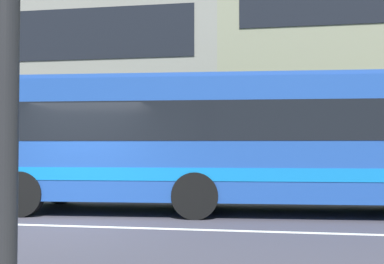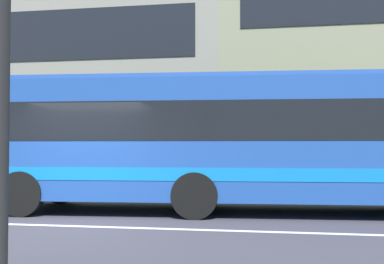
% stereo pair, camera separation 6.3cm
% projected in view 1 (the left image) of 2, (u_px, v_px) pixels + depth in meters
% --- Properties ---
extents(ground_plane, '(160.00, 160.00, 0.00)m').
position_uv_depth(ground_plane, '(64.00, 226.00, 9.11)').
color(ground_plane, '#3D3B46').
extents(lane_centre_line, '(60.00, 0.16, 0.01)m').
position_uv_depth(lane_centre_line, '(64.00, 226.00, 9.11)').
color(lane_centre_line, silver).
rests_on(lane_centre_line, ground_plane).
extents(hedge_row_far, '(23.14, 1.10, 0.95)m').
position_uv_depth(hedge_row_far, '(240.00, 180.00, 14.85)').
color(hedge_row_far, '#27551A').
rests_on(hedge_row_far, ground_plane).
extents(apartment_block_left, '(22.86, 11.21, 10.76)m').
position_uv_depth(apartment_block_left, '(22.00, 77.00, 25.95)').
color(apartment_block_left, gray).
rests_on(apartment_block_left, ground_plane).
extents(transit_bus, '(11.20, 3.28, 3.16)m').
position_uv_depth(transit_bus, '(228.00, 138.00, 11.13)').
color(transit_bus, '#1E4597').
rests_on(transit_bus, ground_plane).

